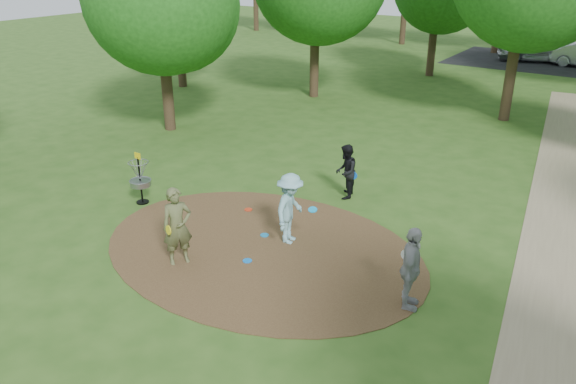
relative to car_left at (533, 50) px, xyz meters
The scene contains 13 objects.
ground 29.94m from the car_left, 89.92° to the right, with size 100.00×100.00×0.00m, color #2D5119.
dirt_clearing 29.94m from the car_left, 89.92° to the right, with size 8.40×8.40×0.02m, color #47301C.
footpath 28.69m from the car_left, 76.82° to the right, with size 2.00×40.00×0.01m, color #8C7A5B.
parking_lot 2.17m from the car_left, ahead, with size 14.00×8.00×0.01m, color black.
player_observer_with_disc 31.52m from the car_left, 92.13° to the right, with size 0.75×0.82×1.89m.
player_throwing_with_disc 29.21m from the car_left, 89.17° to the right, with size 1.23×1.28×1.83m.
player_walking_with_disc 26.00m from the car_left, 89.44° to the right, with size 0.85×0.95×1.63m.
player_waiting_with_disc 30.47m from the car_left, 82.47° to the right, with size 0.72×1.15×1.82m.
disc_ground_cyan 29.34m from the car_left, 90.56° to the right, with size 0.22×0.22×0.02m, color #1679B6.
disc_ground_blue 30.61m from the car_left, 89.75° to the right, with size 0.22×0.22×0.02m, color blue.
disc_ground_red 28.39m from the car_left, 93.17° to the right, with size 0.22×0.22×0.02m, color red.
car_left is the anchor object (origin of this frame).
disc_golf_basket 29.96m from the car_left, 98.56° to the right, with size 0.63×0.63×1.54m.
Camera 1 is at (7.29, -9.71, 6.82)m, focal length 35.00 mm.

